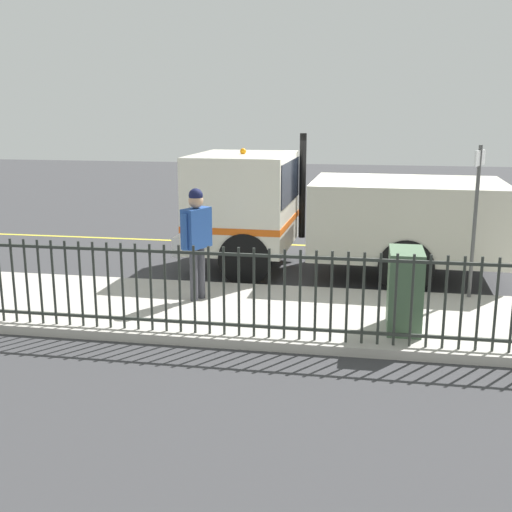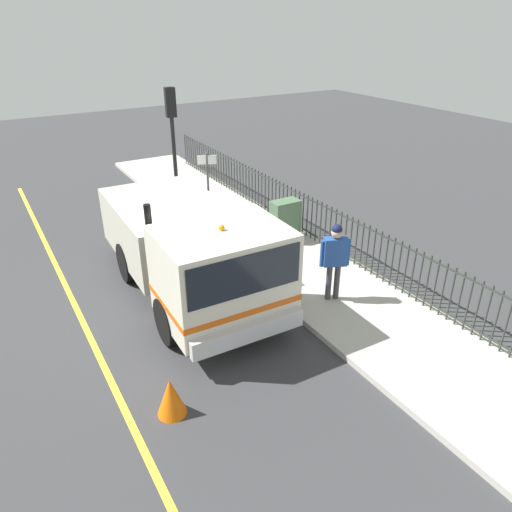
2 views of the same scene
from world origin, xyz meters
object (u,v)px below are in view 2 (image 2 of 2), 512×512
at_px(work_truck, 193,248).
at_px(utility_cabinet, 285,220).
at_px(worker_standing, 335,254).
at_px(traffic_cone, 171,397).
at_px(traffic_light_near, 172,125).
at_px(street_sign, 208,186).

relative_size(work_truck, utility_cabinet, 5.30).
xyz_separation_m(work_truck, worker_standing, (2.52, -1.76, -0.05)).
bearing_deg(work_truck, traffic_cone, 60.77).
height_order(traffic_light_near, street_sign, traffic_light_near).
xyz_separation_m(utility_cabinet, street_sign, (-1.77, 1.14, 0.96)).
bearing_deg(work_truck, worker_standing, 146.58).
xyz_separation_m(work_truck, traffic_cone, (-1.81, -3.04, -0.93)).
distance_m(traffic_cone, street_sign, 6.72).
bearing_deg(utility_cabinet, street_sign, 147.28).
bearing_deg(street_sign, work_truck, -122.26).
relative_size(traffic_light_near, utility_cabinet, 3.35).
bearing_deg(worker_standing, traffic_light_near, -58.35).
relative_size(work_truck, street_sign, 2.45).
height_order(traffic_light_near, utility_cabinet, traffic_light_near).
xyz_separation_m(utility_cabinet, traffic_cone, (-5.21, -4.48, -0.35)).
distance_m(traffic_light_near, street_sign, 2.75).
bearing_deg(worker_standing, traffic_cone, 41.15).
relative_size(worker_standing, utility_cabinet, 1.59).
bearing_deg(traffic_cone, worker_standing, 16.51).
bearing_deg(worker_standing, work_truck, -10.27).
height_order(utility_cabinet, traffic_cone, utility_cabinet).
height_order(traffic_cone, street_sign, street_sign).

